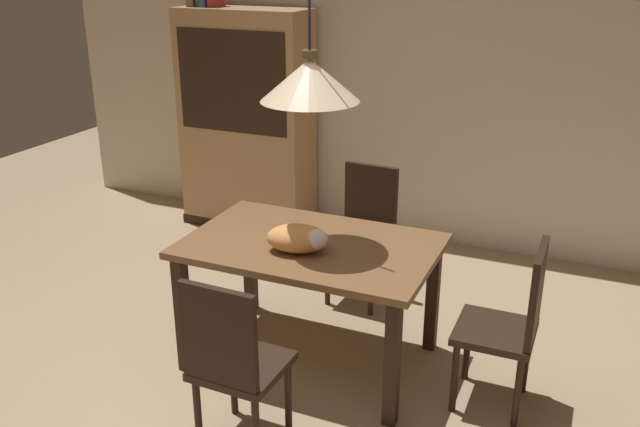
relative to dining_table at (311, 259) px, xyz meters
The scene contains 9 objects.
ground 0.87m from the dining_table, 95.00° to the right, with size 10.00×10.00×0.00m, color tan.
back_wall 2.23m from the dining_table, 91.38° to the left, with size 6.40×0.10×2.90m, color beige.
dining_table is the anchor object (origin of this frame).
chair_near_front 0.89m from the dining_table, 90.13° to the right, with size 0.41×0.41×0.93m.
chair_far_back 0.89m from the dining_table, 89.68° to the left, with size 0.42×0.42×0.93m.
chair_right_side 1.14m from the dining_table, ahead, with size 0.40×0.40×0.93m.
cat_sleeping 0.22m from the dining_table, 93.38° to the right, with size 0.40×0.30×0.16m.
pendant_lamp 1.01m from the dining_table, 97.13° to the left, with size 0.52×0.52×1.30m.
hutch_bookcase 2.24m from the dining_table, 128.29° to the left, with size 1.12×0.45×1.85m.
Camera 1 is at (1.50, -2.63, 2.29)m, focal length 38.40 mm.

